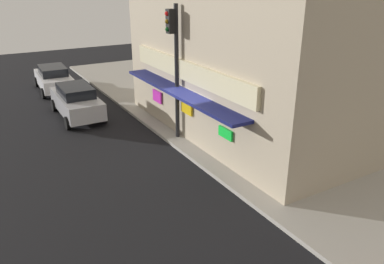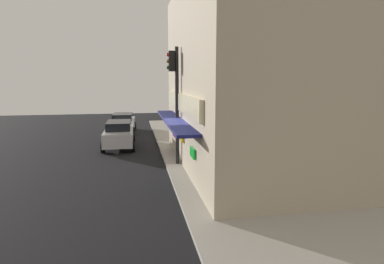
{
  "view_description": "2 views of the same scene",
  "coord_description": "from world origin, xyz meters",
  "views": [
    {
      "loc": [
        12.81,
        -6.86,
        6.76
      ],
      "look_at": [
        1.26,
        -0.12,
        1.37
      ],
      "focal_mm": 35.78,
      "sensor_mm": 36.0,
      "label": 1
    },
    {
      "loc": [
        14.01,
        -1.44,
        4.27
      ],
      "look_at": [
        -0.17,
        1.14,
        1.9
      ],
      "focal_mm": 29.55,
      "sensor_mm": 36.0,
      "label": 2
    }
  ],
  "objects": [
    {
      "name": "trash_can",
      "position": [
        2.56,
        1.61,
        0.57
      ],
      "size": [
        0.54,
        0.54,
        0.84
      ],
      "primitive_type": "cylinder",
      "color": "#2D2D2D",
      "rests_on": "sidewalk"
    },
    {
      "name": "parked_car_white",
      "position": [
        -12.36,
        -2.43,
        0.82
      ],
      "size": [
        4.45,
        2.16,
        1.57
      ],
      "color": "silver",
      "rests_on": "ground_plane"
    },
    {
      "name": "parked_car_silver",
      "position": [
        -6.55,
        -2.48,
        0.86
      ],
      "size": [
        4.51,
        2.01,
        1.67
      ],
      "color": "#B7B7BC",
      "rests_on": "ground_plane"
    },
    {
      "name": "ground_plane",
      "position": [
        0.0,
        0.0,
        0.0
      ],
      "size": [
        55.67,
        55.67,
        0.0
      ],
      "primitive_type": "plane",
      "color": "black"
    },
    {
      "name": "corner_building",
      "position": [
        -0.64,
        5.15,
        4.5
      ],
      "size": [
        12.16,
        9.63,
        8.71
      ],
      "color": "tan",
      "rests_on": "sidewalk"
    },
    {
      "name": "potted_plant_by_doorway",
      "position": [
        1.5,
        2.98,
        0.66
      ],
      "size": [
        0.68,
        0.68,
        0.94
      ],
      "color": "gray",
      "rests_on": "sidewalk"
    },
    {
      "name": "sidewalk",
      "position": [
        0.0,
        5.12,
        0.07
      ],
      "size": [
        37.11,
        10.24,
        0.15
      ],
      "primitive_type": "cube",
      "color": "#A39E93",
      "rests_on": "ground_plane"
    },
    {
      "name": "pedestrian",
      "position": [
        -3.46,
        2.41,
        1.09
      ],
      "size": [
        0.47,
        0.55,
        1.73
      ],
      "color": "navy",
      "rests_on": "sidewalk"
    },
    {
      "name": "potted_plant_by_window",
      "position": [
        0.92,
        1.54,
        0.61
      ],
      "size": [
        0.58,
        0.58,
        0.88
      ],
      "color": "gray",
      "rests_on": "sidewalk"
    },
    {
      "name": "traffic_light",
      "position": [
        -1.23,
        0.49,
        3.77
      ],
      "size": [
        0.32,
        0.58,
        5.69
      ],
      "color": "black",
      "rests_on": "sidewalk"
    }
  ]
}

